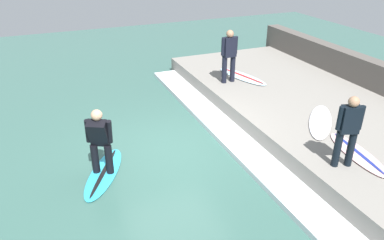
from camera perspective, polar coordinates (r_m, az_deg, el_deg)
ground_plane at (r=9.27m, az=-2.87°, el=-4.41°), size 28.00×28.00×0.00m
concrete_ledge at (r=11.08m, az=17.71°, el=1.21°), size 4.40×11.05×0.53m
back_wall at (r=12.59m, az=26.66°, el=4.66°), size 0.50×11.60×1.35m
wave_foam_crest at (r=9.80m, az=5.70°, el=-2.27°), size 0.79×10.50×0.13m
surfboard_riding at (r=8.56m, az=-13.28°, el=-7.85°), size 1.45×2.07×0.07m
surfer_riding at (r=8.11m, az=-13.91°, el=-2.79°), size 0.55×0.57×1.50m
surfer_waiting_near at (r=11.76m, az=5.68°, el=10.05°), size 0.56×0.27×1.66m
surfboard_waiting_near at (r=12.51m, az=7.66°, el=6.62°), size 1.09×2.16×0.07m
surfer_waiting_far at (r=7.86m, az=22.72°, el=-1.15°), size 0.49×0.32×1.52m
surfboard_waiting_far at (r=8.76m, az=23.92°, el=-4.68°), size 0.81×1.94×0.07m
surfboard_spare at (r=9.90m, az=18.98°, el=-0.16°), size 1.77×1.88×0.06m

